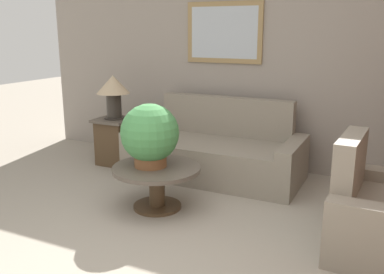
# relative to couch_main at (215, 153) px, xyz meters

# --- Properties ---
(wall_back) EXTENTS (6.62, 0.09, 2.60)m
(wall_back) POSITION_rel_couch_main_xyz_m (0.41, 0.62, 1.02)
(wall_back) COLOR gray
(wall_back) RESTS_ON ground_plane
(couch_main) EXTENTS (2.06, 0.94, 0.92)m
(couch_main) POSITION_rel_couch_main_xyz_m (0.00, 0.00, 0.00)
(couch_main) COLOR gray
(couch_main) RESTS_ON ground_plane
(coffee_table) EXTENTS (0.87, 0.87, 0.43)m
(coffee_table) POSITION_rel_couch_main_xyz_m (-0.14, -1.14, 0.03)
(coffee_table) COLOR #4C3823
(coffee_table) RESTS_ON ground_plane
(side_table) EXTENTS (0.47, 0.47, 0.61)m
(side_table) POSITION_rel_couch_main_xyz_m (-1.37, -0.12, 0.02)
(side_table) COLOR #4C3823
(side_table) RESTS_ON ground_plane
(table_lamp) EXTENTS (0.43, 0.43, 0.56)m
(table_lamp) POSITION_rel_couch_main_xyz_m (-1.37, -0.12, 0.69)
(table_lamp) COLOR #2D2823
(table_lamp) RESTS_ON side_table
(potted_plant_on_table) EXTENTS (0.57, 0.57, 0.62)m
(potted_plant_on_table) POSITION_rel_couch_main_xyz_m (-0.20, -1.15, 0.46)
(potted_plant_on_table) COLOR brown
(potted_plant_on_table) RESTS_ON coffee_table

